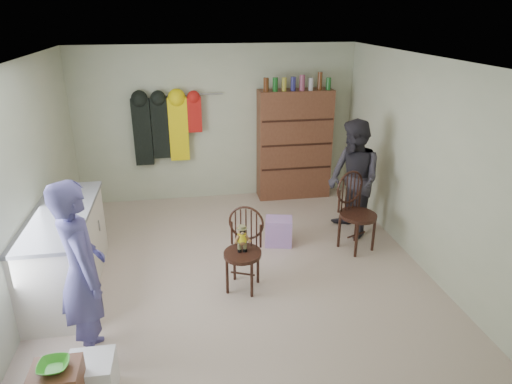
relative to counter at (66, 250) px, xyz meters
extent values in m
plane|color=beige|center=(1.95, 0.00, -0.47)|extent=(5.00, 5.00, 0.00)
plane|color=beige|center=(1.95, 2.50, 0.78)|extent=(4.50, 0.00, 4.50)
plane|color=beige|center=(-0.30, 0.00, 0.78)|extent=(0.00, 5.00, 5.00)
plane|color=beige|center=(4.20, 0.00, 0.78)|extent=(0.00, 5.00, 5.00)
plane|color=white|center=(1.95, 0.00, 2.03)|extent=(5.00, 5.00, 0.00)
cube|color=silver|center=(0.00, 0.00, -0.02)|extent=(0.60, 1.80, 0.90)
cube|color=slate|center=(0.00, 0.00, 0.45)|extent=(0.64, 1.86, 0.04)
cylinder|color=#99999E|center=(0.31, -0.45, 0.07)|extent=(0.02, 0.02, 0.14)
cylinder|color=#99999E|center=(0.31, 0.45, 0.07)|extent=(0.02, 0.02, 0.14)
imported|color=green|center=(0.32, -1.94, 0.07)|extent=(0.23, 0.23, 0.06)
cube|color=white|center=(0.51, -1.71, -0.30)|extent=(0.37, 0.36, 0.35)
cylinder|color=#3D1F15|center=(1.95, -0.36, -0.03)|extent=(0.56, 0.56, 0.04)
cylinder|color=#3D1F15|center=(1.77, -0.44, -0.26)|extent=(0.03, 0.03, 0.42)
cylinder|color=#3D1F15|center=(2.02, -0.55, -0.26)|extent=(0.03, 0.03, 0.42)
cylinder|color=#3D1F15|center=(1.88, -0.17, -0.26)|extent=(0.03, 0.03, 0.42)
cylinder|color=#3D1F15|center=(2.14, -0.28, -0.26)|extent=(0.03, 0.03, 0.42)
torus|color=#3D1F15|center=(2.02, -0.21, 0.28)|extent=(0.39, 0.19, 0.41)
cylinder|color=#3D1F15|center=(1.86, -0.15, 0.14)|extent=(0.03, 0.03, 0.28)
cylinder|color=#3D1F15|center=(2.17, -0.28, 0.14)|extent=(0.03, 0.03, 0.28)
cylinder|color=yellow|center=(1.95, -0.34, 0.16)|extent=(0.10, 0.10, 0.10)
cylinder|color=#475128|center=(1.95, -0.34, 0.07)|extent=(0.06, 0.06, 0.15)
sphere|color=#9E7042|center=(1.95, -0.34, 0.25)|extent=(0.09, 0.09, 0.09)
cylinder|color=#475128|center=(1.95, -0.34, 0.30)|extent=(0.08, 0.08, 0.03)
cube|color=black|center=(1.95, -0.39, 0.26)|extent=(0.06, 0.01, 0.02)
cylinder|color=#3D1F15|center=(3.57, 0.30, 0.02)|extent=(0.61, 0.61, 0.05)
cylinder|color=#3D1F15|center=(3.49, 0.10, -0.24)|extent=(0.04, 0.04, 0.46)
cylinder|color=#3D1F15|center=(3.77, 0.22, -0.24)|extent=(0.04, 0.04, 0.46)
cylinder|color=#3D1F15|center=(3.36, 0.39, -0.24)|extent=(0.04, 0.04, 0.46)
cylinder|color=#3D1F15|center=(3.64, 0.52, -0.24)|extent=(0.04, 0.04, 0.46)
torus|color=#3D1F15|center=(3.49, 0.47, 0.35)|extent=(0.43, 0.21, 0.45)
cylinder|color=#3D1F15|center=(3.33, 0.39, 0.19)|extent=(0.03, 0.03, 0.31)
cylinder|color=#3D1F15|center=(3.67, 0.54, 0.19)|extent=(0.03, 0.03, 0.31)
cube|color=pink|center=(2.58, 0.61, -0.28)|extent=(0.41, 0.35, 0.38)
imported|color=#4F4A88|center=(0.44, -1.19, 0.39)|extent=(0.62, 0.74, 1.72)
imported|color=#2D2B33|center=(3.65, 0.75, 0.35)|extent=(0.77, 0.91, 1.64)
cube|color=brown|center=(3.20, 2.30, 0.43)|extent=(1.20, 0.38, 1.80)
cube|color=#3D1F15|center=(3.20, 2.11, 0.08)|extent=(1.16, 0.02, 0.03)
cube|color=#3D1F15|center=(3.20, 2.11, 0.48)|extent=(1.16, 0.02, 0.03)
cube|color=#3D1F15|center=(3.20, 2.11, 0.88)|extent=(1.16, 0.02, 0.03)
cylinder|color=#592D14|center=(2.70, 2.20, 1.43)|extent=(0.08, 0.08, 0.21)
cylinder|color=#19591E|center=(2.84, 2.20, 1.43)|extent=(0.08, 0.08, 0.21)
cylinder|color=#A59933|center=(2.99, 2.20, 1.43)|extent=(0.07, 0.07, 0.21)
cylinder|color=navy|center=(3.13, 2.20, 1.44)|extent=(0.08, 0.08, 0.22)
cylinder|color=#8C3F59|center=(3.27, 2.20, 1.45)|extent=(0.09, 0.09, 0.24)
cylinder|color=#B2B2B7|center=(3.41, 2.20, 1.43)|extent=(0.08, 0.08, 0.19)
cylinder|color=#592D14|center=(3.56, 2.20, 1.47)|extent=(0.07, 0.07, 0.28)
cylinder|color=#19591E|center=(3.70, 2.20, 1.42)|extent=(0.08, 0.08, 0.19)
cylinder|color=#99999E|center=(1.55, 2.44, 1.28)|extent=(1.00, 0.02, 0.02)
cube|color=black|center=(0.77, 2.38, 0.72)|extent=(0.28, 0.10, 1.05)
cube|color=black|center=(1.05, 2.38, 0.77)|extent=(0.26, 0.10, 0.95)
cube|color=yellow|center=(1.33, 2.38, 0.75)|extent=(0.30, 0.10, 1.00)
cube|color=red|center=(1.59, 2.38, 0.97)|extent=(0.22, 0.10, 0.55)
camera|label=1|loc=(1.35, -4.79, 2.50)|focal=32.00mm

